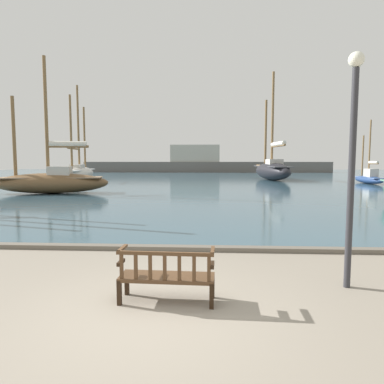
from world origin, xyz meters
name	(u,v)px	position (x,y,z in m)	size (l,w,h in m)	color
ground_plane	(151,315)	(0.00, 0.00, 0.00)	(160.00, 160.00, 0.00)	gray
harbor_water	(204,177)	(0.00, 44.00, 0.04)	(100.00, 80.00, 0.08)	#385666
quay_edge_kerb	(176,248)	(0.00, 3.85, 0.06)	(40.00, 0.30, 0.12)	#675F54
park_bench	(167,275)	(0.18, 0.50, 0.47)	(1.62, 0.58, 0.92)	black
sailboat_centre_channel	(79,172)	(-13.90, 32.68, 1.09)	(3.45, 9.96, 10.63)	silver
sailboat_far_port	(369,178)	(16.79, 30.09, 0.67)	(1.54, 5.39, 6.34)	navy
sailboat_outer_port	(52,180)	(-10.28, 18.41, 0.99)	(8.13, 3.85, 9.43)	brown
sailboat_far_starboard	(272,169)	(8.25, 36.22, 1.35)	(4.08, 12.59, 12.68)	black
lamp_post	(353,148)	(3.51, 1.38, 2.62)	(0.28, 0.28, 4.33)	#2D2D33
far_breakwater	(204,164)	(-0.45, 62.18, 1.62)	(48.05, 2.40, 5.43)	#66605B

